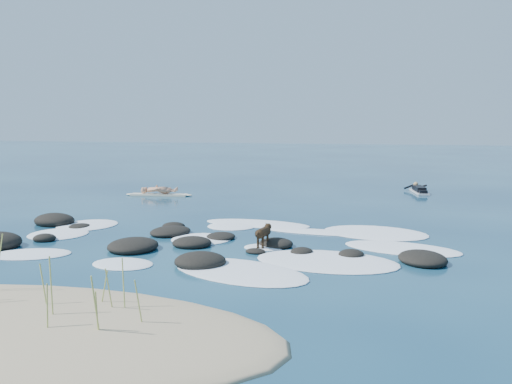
% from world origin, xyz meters
% --- Properties ---
extents(ground, '(160.00, 160.00, 0.00)m').
position_xyz_m(ground, '(0.00, 0.00, 0.00)').
color(ground, '#0A2642').
rests_on(ground, ground).
extents(sand_dune, '(9.00, 4.40, 0.60)m').
position_xyz_m(sand_dune, '(0.00, -8.20, 0.00)').
color(sand_dune, '#9E8966').
rests_on(sand_dune, ground).
extents(dune_grass, '(3.73, 1.93, 1.21)m').
position_xyz_m(dune_grass, '(0.16, -7.93, 0.60)').
color(dune_grass, '#A3AE54').
rests_on(dune_grass, ground).
extents(reef_rocks, '(14.38, 5.62, 0.54)m').
position_xyz_m(reef_rocks, '(-1.96, -1.84, 0.10)').
color(reef_rocks, black).
rests_on(reef_rocks, ground).
extents(breaking_foam, '(13.11, 8.74, 0.12)m').
position_xyz_m(breaking_foam, '(1.71, -0.54, 0.01)').
color(breaking_foam, white).
rests_on(breaking_foam, ground).
extents(standing_surfer_rig, '(3.23, 0.93, 1.83)m').
position_xyz_m(standing_surfer_rig, '(-5.44, 8.55, 0.72)').
color(standing_surfer_rig, beige).
rests_on(standing_surfer_rig, ground).
extents(paddling_surfer_rig, '(1.24, 2.63, 0.45)m').
position_xyz_m(paddling_surfer_rig, '(6.42, 13.03, 0.15)').
color(paddling_surfer_rig, silver).
rests_on(paddling_surfer_rig, ground).
extents(dog, '(0.34, 1.05, 0.67)m').
position_xyz_m(dog, '(2.23, -1.19, 0.44)').
color(dog, black).
rests_on(dog, ground).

